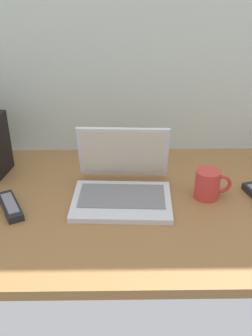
% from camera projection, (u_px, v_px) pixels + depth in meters
% --- Properties ---
extents(desk, '(1.60, 0.76, 0.03)m').
position_uv_depth(desk, '(130.00, 205.00, 1.25)').
color(desk, olive).
rests_on(desk, ground).
extents(laptop, '(0.32, 0.29, 0.21)m').
position_uv_depth(laptop, '(122.00, 184.00, 1.25)').
color(laptop, silver).
rests_on(laptop, desk).
extents(coffee_mug, '(0.12, 0.08, 0.10)m').
position_uv_depth(coffee_mug, '(208.00, 184.00, 1.24)').
color(coffee_mug, red).
rests_on(coffee_mug, desk).
extents(remote_control_near, '(0.11, 0.16, 0.02)m').
position_uv_depth(remote_control_near, '(10.00, 206.00, 1.19)').
color(remote_control_near, black).
rests_on(remote_control_near, desk).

